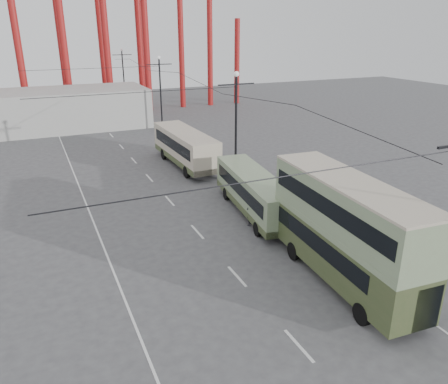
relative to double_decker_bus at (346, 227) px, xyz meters
name	(u,v)px	position (x,y,z in m)	size (l,w,h in m)	color
ground	(293,313)	(-3.79, -1.35, -3.16)	(160.00, 160.00, 0.00)	#464648
road_markings	(158,186)	(-4.65, 18.35, -3.15)	(12.52, 120.00, 0.01)	silver
lamp_post_mid	(236,129)	(1.81, 16.65, 1.52)	(3.20, 0.44, 9.32)	black
lamp_post_far	(161,94)	(1.81, 38.65, 1.52)	(3.20, 0.44, 9.32)	black
lamp_post_distant	(124,77)	(1.81, 60.65, 1.52)	(3.20, 0.44, 9.32)	black
fairground_shed	(61,109)	(-9.79, 45.65, -0.66)	(22.00, 10.00, 5.00)	#AAAAA5
double_decker_bus	(346,227)	(0.00, 0.00, 0.00)	(3.33, 10.65, 5.64)	#374425
single_decker_green	(254,192)	(0.03, 9.88, -1.50)	(3.62, 10.63, 2.95)	gray
single_decker_cream	(185,147)	(-0.57, 22.82, -1.26)	(3.02, 10.90, 3.37)	#B8AB94
pedestrian	(250,212)	(-1.13, 8.17, -2.18)	(0.71, 0.47, 1.95)	black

